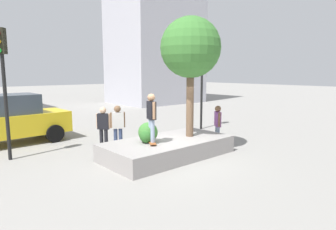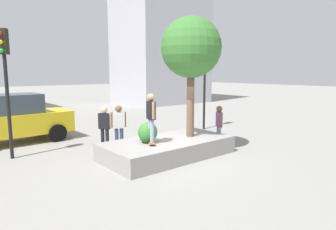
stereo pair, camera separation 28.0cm
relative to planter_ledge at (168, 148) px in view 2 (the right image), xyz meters
name	(u,v)px [view 2 (the right image)]	position (x,y,z in m)	size (l,w,h in m)	color
ground_plane	(168,159)	(-0.16, -0.22, -0.31)	(120.00, 120.00, 0.00)	gray
planter_ledge	(168,148)	(0.00, 0.00, 0.00)	(4.69, 2.34, 0.62)	gray
plaza_tree	(191,48)	(1.01, -0.10, 3.58)	(2.22, 2.22, 4.41)	brown
boxwood_shrub	(146,136)	(-0.87, 0.12, 0.56)	(0.50, 0.50, 0.50)	#2D6628
hedge_clump	(148,132)	(-0.74, 0.22, 0.65)	(0.69, 0.69, 0.69)	#3D7A33
skateboard	(151,142)	(-0.82, -0.09, 0.37)	(0.58, 0.80, 0.07)	brown
skateboarder	(151,114)	(-0.82, -0.09, 1.33)	(0.30, 0.53, 1.63)	#8C9EB7
taxi_cab	(13,118)	(-3.79, 5.81, 0.76)	(4.58, 2.23, 2.11)	gold
traffic_light_corner	(205,69)	(4.77, 2.72, 2.88)	(0.37, 0.37, 4.69)	black
traffic_light_median	(5,71)	(-4.41, 3.35, 2.74)	(0.37, 0.37, 4.48)	black
passerby_with_bag	(119,124)	(-0.75, 2.17, 0.69)	(0.54, 0.38, 1.73)	navy
bystander_watching	(104,124)	(-1.21, 2.49, 0.66)	(0.44, 0.46, 1.68)	black
pedestrian_crossing	(219,123)	(2.71, -0.07, 0.65)	(0.41, 0.47, 1.66)	#8C9EB7
brick_midrise	(161,29)	(11.84, 15.27, 6.90)	(8.16, 6.25, 14.42)	#B2B2BC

